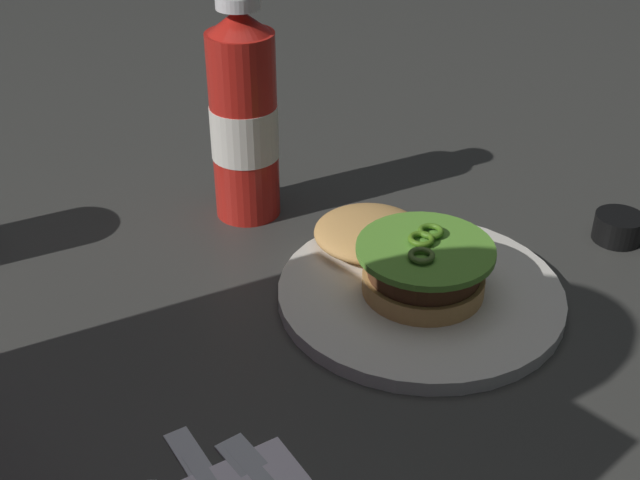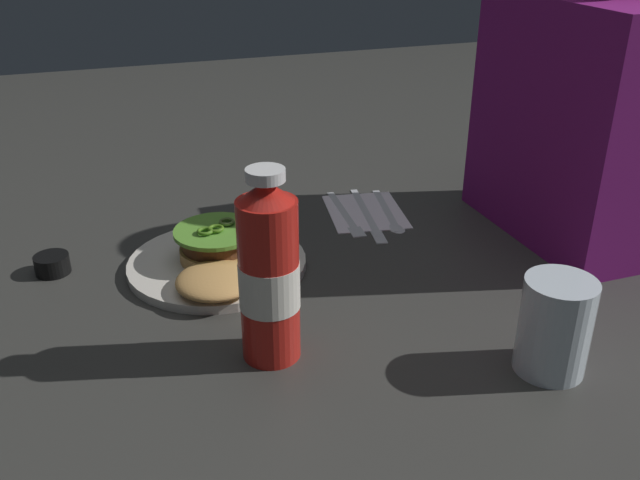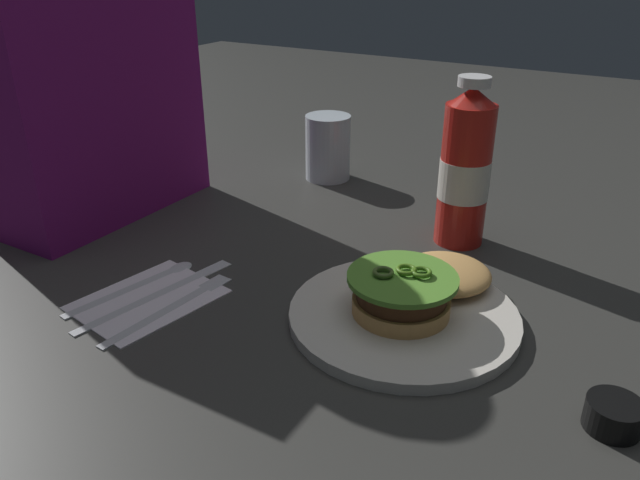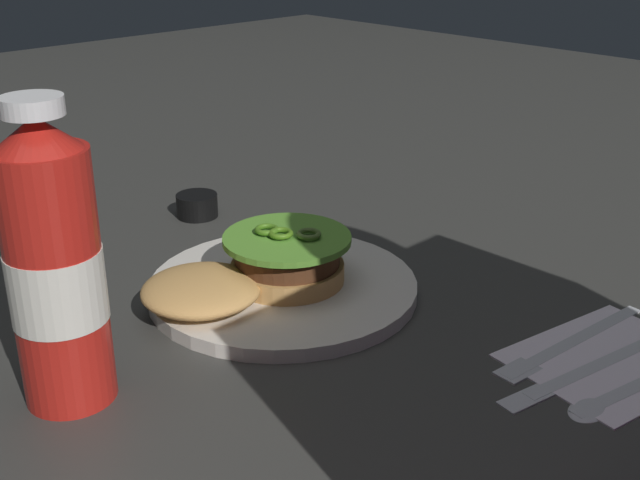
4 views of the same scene
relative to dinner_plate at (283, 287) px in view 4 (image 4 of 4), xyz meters
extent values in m
plane|color=#363632|center=(0.09, 0.04, -0.01)|extent=(3.00, 3.00, 0.00)
cylinder|color=silver|center=(0.00, 0.00, 0.00)|extent=(0.25, 0.25, 0.01)
cylinder|color=tan|center=(0.00, 0.00, 0.02)|extent=(0.11, 0.11, 0.02)
cylinder|color=#512D19|center=(0.00, 0.00, 0.03)|extent=(0.10, 0.10, 0.02)
cylinder|color=red|center=(0.00, 0.00, 0.04)|extent=(0.09, 0.09, 0.01)
cylinder|color=#5A9931|center=(0.00, 0.00, 0.05)|extent=(0.12, 0.12, 0.01)
torus|color=#477B1C|center=(0.01, -0.01, 0.06)|extent=(0.02, 0.02, 0.01)
torus|color=#4A7B1A|center=(0.00, 0.00, 0.06)|extent=(0.02, 0.02, 0.01)
torus|color=#496529|center=(-0.01, 0.02, 0.06)|extent=(0.02, 0.02, 0.01)
ellipsoid|color=tan|center=(0.08, -0.02, 0.02)|extent=(0.11, 0.11, 0.03)
cylinder|color=red|center=(0.23, 0.02, 0.09)|extent=(0.07, 0.07, 0.19)
cone|color=red|center=(0.23, 0.02, 0.20)|extent=(0.06, 0.06, 0.02)
cylinder|color=white|center=(0.23, 0.02, 0.22)|extent=(0.04, 0.04, 0.01)
cylinder|color=white|center=(0.23, 0.02, 0.09)|extent=(0.07, 0.07, 0.05)
cylinder|color=black|center=(-0.06, -0.22, 0.01)|extent=(0.05, 0.05, 0.03)
cube|color=white|center=(-0.11, 0.28, -0.01)|extent=(0.17, 0.15, 0.00)
cube|color=silver|center=(-0.12, 0.24, 0.00)|extent=(0.18, 0.03, 0.00)
cube|color=silver|center=(-0.04, 0.23, 0.00)|extent=(0.04, 0.03, 0.00)
cube|color=silver|center=(-0.11, 0.28, 0.00)|extent=(0.19, 0.05, 0.00)
cube|color=silver|center=(-0.03, 0.26, 0.00)|extent=(0.08, 0.03, 0.00)
ellipsoid|color=silver|center=(-0.04, 0.30, 0.00)|extent=(0.04, 0.03, 0.00)
camera|label=1|loc=(-0.38, 0.47, 0.43)|focal=46.21mm
camera|label=2|loc=(0.87, -0.15, 0.47)|focal=38.84mm
camera|label=3|loc=(-0.54, -0.21, 0.37)|focal=34.62mm
camera|label=4|loc=(0.45, 0.51, 0.34)|focal=45.08mm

